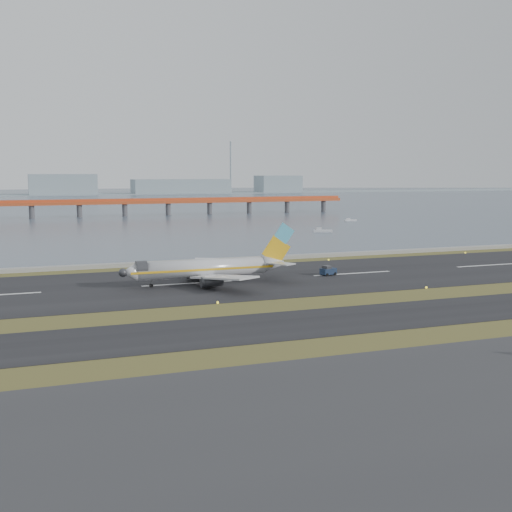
% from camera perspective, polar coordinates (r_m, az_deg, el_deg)
% --- Properties ---
extents(ground, '(1000.00, 1000.00, 0.00)m').
position_cam_1_polar(ground, '(110.66, -2.30, -5.01)').
color(ground, '#3F4B1B').
rests_on(ground, ground).
extents(apron_strip, '(1000.00, 50.00, 0.10)m').
position_cam_1_polar(apron_strip, '(62.84, 13.80, -15.05)').
color(apron_strip, '#2F2F31').
rests_on(apron_strip, ground).
extents(taxiway_strip, '(1000.00, 18.00, 0.10)m').
position_cam_1_polar(taxiway_strip, '(99.59, -0.18, -6.39)').
color(taxiway_strip, black).
rests_on(taxiway_strip, ground).
extents(runway_strip, '(1000.00, 45.00, 0.10)m').
position_cam_1_polar(runway_strip, '(138.99, -6.09, -2.46)').
color(runway_strip, black).
rests_on(runway_strip, ground).
extents(seawall, '(1000.00, 2.50, 1.00)m').
position_cam_1_polar(seawall, '(167.84, -8.59, -0.64)').
color(seawall, gray).
rests_on(seawall, ground).
extents(bay_water, '(1400.00, 800.00, 1.30)m').
position_cam_1_polar(bay_water, '(564.38, -16.80, 4.71)').
color(bay_water, '#41505E').
rests_on(bay_water, ground).
extents(red_pier, '(260.00, 5.00, 10.20)m').
position_cam_1_polar(red_pier, '(357.25, -11.60, 4.64)').
color(red_pier, '#BD4720').
rests_on(red_pier, ground).
extents(far_shoreline, '(1400.00, 80.00, 60.50)m').
position_cam_1_polar(far_shoreline, '(724.63, -16.50, 5.74)').
color(far_shoreline, '#84949C').
rests_on(far_shoreline, ground).
extents(airliner, '(38.52, 32.89, 12.80)m').
position_cam_1_polar(airliner, '(137.67, -4.20, -1.10)').
color(airliner, silver).
rests_on(airliner, ground).
extents(pushback_tug, '(4.08, 3.01, 2.34)m').
position_cam_1_polar(pushback_tug, '(150.02, 6.42, -1.31)').
color(pushback_tug, '#16243D').
rests_on(pushback_tug, ground).
extents(workboat_near, '(7.73, 5.22, 1.81)m').
position_cam_1_polar(workboat_near, '(258.78, 5.92, 2.24)').
color(workboat_near, silver).
rests_on(workboat_near, ground).
extents(workboat_far, '(6.23, 2.90, 1.45)m').
position_cam_1_polar(workboat_far, '(319.88, 8.37, 3.17)').
color(workboat_far, silver).
rests_on(workboat_far, ground).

